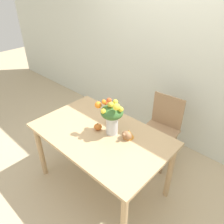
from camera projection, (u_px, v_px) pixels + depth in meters
name	position (u px, v px, depth m)	size (l,w,h in m)	color
ground_plane	(102.00, 183.00, 2.62)	(12.00, 12.00, 0.00)	tan
wall_back	(175.00, 47.00, 2.70)	(8.00, 0.06, 2.70)	silver
dining_table	(101.00, 141.00, 2.26)	(1.40, 0.87, 0.76)	tan
flower_vase	(112.00, 116.00, 2.10)	(0.25, 0.23, 0.40)	silver
pumpkin	(98.00, 127.00, 2.24)	(0.08, 0.08, 0.08)	orange
turkey_figurine	(128.00, 134.00, 2.12)	(0.11, 0.15, 0.09)	#936642
dining_chair_near_window	(161.00, 129.00, 2.75)	(0.46, 0.46, 0.88)	#9E7A56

